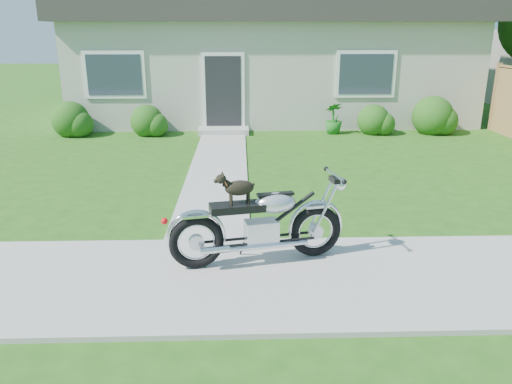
# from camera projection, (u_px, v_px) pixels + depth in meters

# --- Properties ---
(ground) EXTENTS (80.00, 80.00, 0.00)m
(ground) POSITION_uv_depth(u_px,v_px,m) (329.00, 278.00, 5.87)
(ground) COLOR #235114
(ground) RESTS_ON ground
(sidewalk) EXTENTS (24.00, 2.20, 0.04)m
(sidewalk) POSITION_uv_depth(u_px,v_px,m) (329.00, 276.00, 5.87)
(sidewalk) COLOR #9E9B93
(sidewalk) RESTS_ON ground
(walkway) EXTENTS (1.20, 8.00, 0.03)m
(walkway) POSITION_uv_depth(u_px,v_px,m) (219.00, 167.00, 10.58)
(walkway) COLOR #9E9B93
(walkway) RESTS_ON ground
(house) EXTENTS (12.60, 7.03, 4.50)m
(house) POSITION_uv_depth(u_px,v_px,m) (271.00, 50.00, 16.60)
(house) COLOR beige
(house) RESTS_ON ground
(shrub_row) EXTENTS (11.11, 1.13, 1.13)m
(shrub_row) POSITION_uv_depth(u_px,v_px,m) (272.00, 119.00, 13.81)
(shrub_row) COLOR #235115
(shrub_row) RESTS_ON ground
(potted_plant_left) EXTENTS (0.84, 0.86, 0.73)m
(potted_plant_left) POSITION_uv_depth(u_px,v_px,m) (149.00, 122.00, 13.78)
(potted_plant_left) COLOR #296019
(potted_plant_left) RESTS_ON ground
(potted_plant_right) EXTENTS (0.63, 0.63, 0.86)m
(potted_plant_right) POSITION_uv_depth(u_px,v_px,m) (334.00, 118.00, 13.91)
(potted_plant_right) COLOR #1C691D
(potted_plant_right) RESTS_ON ground
(motorcycle_with_dog) EXTENTS (2.20, 0.76, 1.16)m
(motorcycle_with_dog) POSITION_uv_depth(u_px,v_px,m) (261.00, 223.00, 6.06)
(motorcycle_with_dog) COLOR black
(motorcycle_with_dog) RESTS_ON sidewalk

